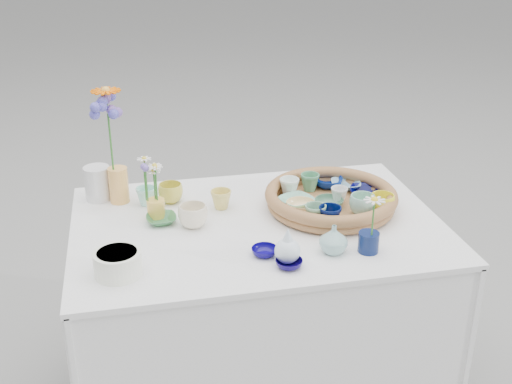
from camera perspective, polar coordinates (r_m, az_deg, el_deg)
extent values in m
imported|color=navy|center=(2.46, 6.39, 0.89)|extent=(0.14, 0.14, 0.04)
imported|color=#01033D|center=(2.40, 9.65, 0.04)|extent=(0.14, 0.14, 0.03)
imported|color=#FFF427|center=(2.27, 11.15, -1.02)|extent=(0.09, 0.09, 0.07)
imported|color=#4B7B60|center=(2.29, 6.51, -1.00)|extent=(0.12, 0.12, 0.03)
imported|color=#76AB86|center=(2.16, 5.29, -1.99)|extent=(0.09, 0.09, 0.07)
imported|color=#82CBAE|center=(2.29, 3.63, -0.86)|extent=(0.15, 0.15, 0.03)
imported|color=white|center=(2.36, 2.98, 0.43)|extent=(0.08, 0.08, 0.07)
imported|color=silver|center=(2.32, 7.40, -0.28)|extent=(0.06, 0.06, 0.06)
imported|color=#8EC2D9|center=(2.45, 7.99, 0.64)|extent=(0.12, 0.12, 0.03)
imported|color=#030D3D|center=(2.14, 6.58, -2.18)|extent=(0.08, 0.08, 0.07)
imported|color=#FDCB87|center=(2.25, 3.99, -1.27)|extent=(0.12, 0.12, 0.03)
imported|color=#8FC9B8|center=(2.24, 9.44, -1.13)|extent=(0.12, 0.12, 0.07)
imported|color=#4E9368|center=(2.41, 4.81, 0.87)|extent=(0.08, 0.08, 0.07)
imported|color=gold|center=(2.37, -7.60, -0.09)|extent=(0.09, 0.09, 0.07)
imported|color=#DFC961|center=(2.30, -3.12, -0.66)|extent=(0.09, 0.09, 0.07)
imported|color=#3A7C48|center=(2.23, -8.41, -2.42)|extent=(0.11, 0.11, 0.03)
imported|color=beige|center=(2.18, -5.62, -2.14)|extent=(0.11, 0.11, 0.08)
imported|color=#0A025F|center=(2.00, 0.76, -5.31)|extent=(0.08, 0.08, 0.03)
imported|color=#98E2CC|center=(2.36, -9.73, -0.37)|extent=(0.09, 0.09, 0.07)
imported|color=#0D0348|center=(1.94, 2.95, -6.37)|extent=(0.10, 0.10, 0.03)
imported|color=#89B6B1|center=(2.02, 6.91, -4.18)|extent=(0.11, 0.11, 0.09)
cylinder|color=#0C1947|center=(2.05, 9.97, -4.41)|extent=(0.08, 0.08, 0.07)
cylinder|color=#F8B257|center=(2.39, -12.10, 0.61)|extent=(0.09, 0.09, 0.13)
cylinder|color=#FFC54B|center=(2.26, -8.88, -1.46)|extent=(0.07, 0.07, 0.07)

